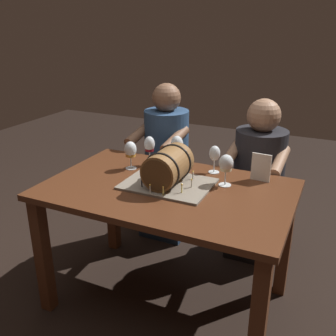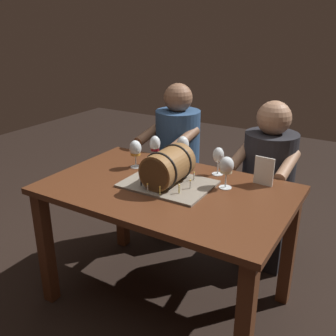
{
  "view_description": "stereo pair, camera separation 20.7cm",
  "coord_description": "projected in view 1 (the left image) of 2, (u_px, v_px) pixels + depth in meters",
  "views": [
    {
      "loc": [
        0.81,
        -1.72,
        1.61
      ],
      "look_at": [
        -0.01,
        0.03,
        0.86
      ],
      "focal_mm": 40.7,
      "sensor_mm": 36.0,
      "label": 1
    },
    {
      "loc": [
        0.99,
        -1.62,
        1.61
      ],
      "look_at": [
        -0.01,
        0.03,
        0.86
      ],
      "focal_mm": 40.7,
      "sensor_mm": 36.0,
      "label": 2
    }
  ],
  "objects": [
    {
      "name": "wine_glass_amber",
      "position": [
        130.0,
        151.0,
        2.3
      ],
      "size": [
        0.08,
        0.08,
        0.17
      ],
      "color": "white",
      "rests_on": "dining_table"
    },
    {
      "name": "menu_card",
      "position": [
        261.0,
        167.0,
        2.14
      ],
      "size": [
        0.11,
        0.02,
        0.16
      ],
      "primitive_type": "cube",
      "rotation": [
        -0.02,
        0.0,
        -0.07
      ],
      "color": "silver",
      "rests_on": "dining_table"
    },
    {
      "name": "person_seated_right",
      "position": [
        257.0,
        186.0,
        2.64
      ],
      "size": [
        0.39,
        0.47,
        1.14
      ],
      "color": "black",
      "rests_on": "ground"
    },
    {
      "name": "person_seated_left",
      "position": [
        166.0,
        169.0,
        2.91
      ],
      "size": [
        0.39,
        0.48,
        1.2
      ],
      "color": "#1B2D46",
      "rests_on": "ground"
    },
    {
      "name": "dining_table",
      "position": [
        167.0,
        206.0,
        2.12
      ],
      "size": [
        1.34,
        0.85,
        0.76
      ],
      "color": "#562D19",
      "rests_on": "ground"
    },
    {
      "name": "wine_glass_red",
      "position": [
        149.0,
        146.0,
        2.36
      ],
      "size": [
        0.07,
        0.07,
        0.19
      ],
      "color": "white",
      "rests_on": "dining_table"
    },
    {
      "name": "wine_glass_white",
      "position": [
        226.0,
        164.0,
        2.06
      ],
      "size": [
        0.08,
        0.08,
        0.18
      ],
      "color": "white",
      "rests_on": "dining_table"
    },
    {
      "name": "wine_glass_empty",
      "position": [
        215.0,
        154.0,
        2.24
      ],
      "size": [
        0.07,
        0.07,
        0.17
      ],
      "color": "white",
      "rests_on": "dining_table"
    },
    {
      "name": "wine_glass_rose",
      "position": [
        177.0,
        146.0,
        2.38
      ],
      "size": [
        0.08,
        0.08,
        0.18
      ],
      "color": "white",
      "rests_on": "dining_table"
    },
    {
      "name": "barrel_cake",
      "position": [
        168.0,
        169.0,
        2.08
      ],
      "size": [
        0.48,
        0.36,
        0.21
      ],
      "color": "gray",
      "rests_on": "dining_table"
    },
    {
      "name": "ground_plane",
      "position": [
        167.0,
        299.0,
        2.36
      ],
      "size": [
        8.0,
        8.0,
        0.0
      ],
      "primitive_type": "plane",
      "color": "black"
    }
  ]
}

